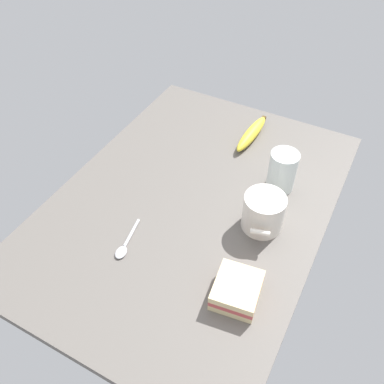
# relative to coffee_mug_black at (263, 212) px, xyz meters

# --- Properties ---
(tabletop) EXTENTS (0.90, 0.64, 0.02)m
(tabletop) POSITION_rel_coffee_mug_black_xyz_m (0.01, -0.18, -0.06)
(tabletop) COLOR #5B5651
(tabletop) RESTS_ON ground
(coffee_mug_black) EXTENTS (0.12, 0.10, 0.09)m
(coffee_mug_black) POSITION_rel_coffee_mug_black_xyz_m (0.00, 0.00, 0.00)
(coffee_mug_black) COLOR silver
(coffee_mug_black) RESTS_ON tabletop
(sandwich_main) EXTENTS (0.11, 0.10, 0.04)m
(sandwich_main) POSITION_rel_coffee_mug_black_xyz_m (0.20, 0.02, -0.02)
(sandwich_main) COLOR beige
(sandwich_main) RESTS_ON tabletop
(glass_of_milk) EXTENTS (0.07, 0.07, 0.11)m
(glass_of_milk) POSITION_rel_coffee_mug_black_xyz_m (-0.14, -0.01, 0.00)
(glass_of_milk) COLOR silver
(glass_of_milk) RESTS_ON tabletop
(banana) EXTENTS (0.18, 0.04, 0.03)m
(banana) POSITION_rel_coffee_mug_black_xyz_m (-0.30, -0.15, -0.03)
(banana) COLOR yellow
(banana) RESTS_ON tabletop
(spoon) EXTENTS (0.12, 0.04, 0.01)m
(spoon) POSITION_rel_coffee_mug_black_xyz_m (0.20, -0.25, -0.04)
(spoon) COLOR silver
(spoon) RESTS_ON tabletop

